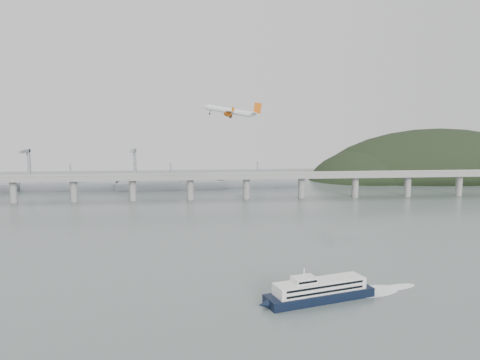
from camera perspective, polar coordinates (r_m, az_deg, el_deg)
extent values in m
plane|color=#576563|center=(223.35, 1.40, -11.03)|extent=(900.00, 900.00, 0.00)
cube|color=gray|center=(414.23, -1.95, 0.37)|extent=(800.00, 22.00, 2.20)
cube|color=gray|center=(403.59, -1.86, 0.47)|extent=(800.00, 0.60, 1.80)
cube|color=gray|center=(424.40, -2.05, 0.81)|extent=(800.00, 0.60, 1.80)
cylinder|color=gray|center=(442.51, -25.90, -1.29)|extent=(6.00, 6.00, 21.00)
cylinder|color=gray|center=(427.68, -19.61, -1.25)|extent=(6.00, 6.00, 21.00)
cylinder|color=gray|center=(418.34, -12.95, -1.20)|extent=(6.00, 6.00, 21.00)
cylinder|color=gray|center=(414.85, -6.09, -1.12)|extent=(6.00, 6.00, 21.00)
cylinder|color=gray|center=(417.37, 0.79, -1.03)|extent=(6.00, 6.00, 21.00)
cylinder|color=gray|center=(425.79, 7.50, -0.92)|extent=(6.00, 6.00, 21.00)
cylinder|color=gray|center=(439.76, 13.86, -0.81)|extent=(6.00, 6.00, 21.00)
cylinder|color=gray|center=(458.79, 19.76, -0.70)|extent=(6.00, 6.00, 21.00)
cylinder|color=gray|center=(482.27, 25.13, -0.59)|extent=(6.00, 6.00, 21.00)
ellipsoid|color=black|center=(622.39, 22.88, -1.38)|extent=(320.00, 150.00, 156.00)
ellipsoid|color=black|center=(573.09, 15.01, -1.15)|extent=(140.00, 110.00, 96.00)
cube|color=gray|center=(500.52, -19.88, -0.70)|extent=(95.67, 20.15, 8.00)
cube|color=gray|center=(501.96, -20.98, 0.20)|extent=(33.90, 15.02, 8.00)
cylinder|color=gray|center=(498.64, -19.96, 1.12)|extent=(1.60, 1.60, 14.00)
cube|color=gray|center=(480.55, -8.40, -0.65)|extent=(110.55, 21.43, 8.00)
cube|color=gray|center=(480.19, -9.73, 0.28)|extent=(39.01, 16.73, 8.00)
cylinder|color=gray|center=(478.60, -8.44, 1.24)|extent=(1.60, 1.60, 14.00)
cube|color=gray|center=(494.28, 2.13, -0.36)|extent=(85.00, 13.60, 8.00)
cube|color=gray|center=(492.20, 1.16, 0.55)|extent=(29.75, 11.90, 8.00)
cylinder|color=gray|center=(492.38, 2.14, 1.49)|extent=(1.60, 1.60, 14.00)
cube|color=gray|center=(541.54, -24.31, 1.37)|extent=(3.00, 3.00, 40.00)
cube|color=gray|center=(530.72, -24.76, 3.19)|extent=(3.00, 28.00, 3.00)
cube|color=gray|center=(516.79, -12.68, 1.59)|extent=(3.00, 3.00, 40.00)
cube|color=gray|center=(505.44, -12.88, 3.51)|extent=(3.00, 28.00, 3.00)
cube|color=black|center=(191.97, 9.67, -13.72)|extent=(45.83, 22.68, 3.57)
cone|color=black|center=(181.34, 2.92, -14.91)|extent=(5.28, 4.67, 3.57)
cube|color=white|center=(190.57, 9.69, -12.59)|extent=(38.48, 18.98, 4.46)
cube|color=black|center=(186.59, 10.44, -12.67)|extent=(32.61, 9.56, 0.89)
cube|color=black|center=(187.33, 10.42, -13.28)|extent=(32.61, 9.56, 0.89)
cube|color=black|center=(193.81, 8.99, -11.86)|extent=(32.61, 9.56, 0.89)
cube|color=black|center=(194.52, 8.98, -12.46)|extent=(32.61, 9.56, 0.89)
cube|color=white|center=(185.99, 7.80, -11.95)|extent=(10.31, 8.48, 2.32)
cube|color=black|center=(183.41, 8.29, -12.24)|extent=(7.74, 2.33, 0.89)
cylinder|color=white|center=(185.07, 7.81, -11.12)|extent=(0.55, 0.55, 3.57)
ellipsoid|color=white|center=(206.00, 15.76, -12.92)|extent=(28.25, 19.48, 0.18)
ellipsoid|color=white|center=(213.48, 18.48, -12.29)|extent=(20.30, 11.53, 0.18)
cylinder|color=silver|center=(296.75, -1.25, 8.43)|extent=(28.93, 9.50, 8.49)
cone|color=silver|center=(298.51, -4.37, 8.94)|extent=(5.30, 4.52, 4.34)
cone|color=silver|center=(295.91, 2.01, 7.98)|extent=(6.00, 4.26, 4.52)
cube|color=silver|center=(296.62, -1.08, 8.20)|extent=(10.06, 35.07, 3.01)
cube|color=silver|center=(295.97, 1.84, 8.15)|extent=(5.00, 12.60, 1.44)
cube|color=#D0560E|center=(296.17, 2.15, 8.75)|extent=(5.69, 1.22, 7.32)
cylinder|color=#D0560E|center=(302.25, -1.35, 7.92)|extent=(5.01, 3.23, 3.06)
cylinder|color=black|center=(302.43, -1.75, 7.98)|extent=(1.12, 2.41, 2.38)
cube|color=silver|center=(302.30, -1.31, 8.11)|extent=(2.74, 0.67, 1.65)
cylinder|color=#D0560E|center=(291.08, -1.51, 8.05)|extent=(5.01, 3.23, 3.06)
cylinder|color=black|center=(291.26, -1.92, 8.12)|extent=(1.12, 2.41, 2.38)
cube|color=silver|center=(291.13, -1.47, 8.25)|extent=(2.74, 0.67, 1.65)
cylinder|color=black|center=(299.17, -1.11, 7.82)|extent=(0.84, 0.48, 2.49)
cylinder|color=black|center=(299.11, -1.15, 7.61)|extent=(1.35, 0.60, 1.32)
cylinder|color=black|center=(293.88, -1.18, 7.89)|extent=(0.84, 0.48, 2.49)
cylinder|color=black|center=(293.83, -1.22, 7.67)|extent=(1.35, 0.60, 1.32)
cylinder|color=black|center=(297.84, -3.68, 8.27)|extent=(0.84, 0.48, 2.49)
cylinder|color=black|center=(297.79, -3.72, 8.06)|extent=(1.35, 0.60, 1.32)
cube|color=#D0560E|center=(313.82, -0.46, 8.15)|extent=(2.05, 0.51, 2.70)
cube|color=#D0560E|center=(279.26, -0.86, 8.62)|extent=(2.05, 0.51, 2.70)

